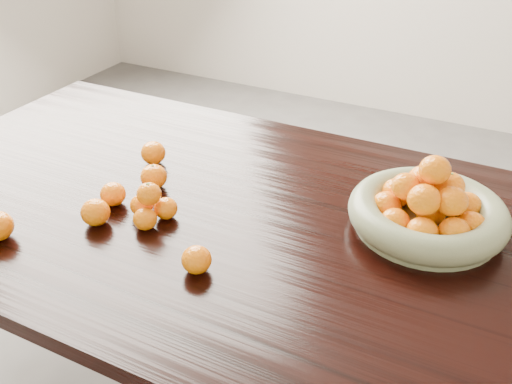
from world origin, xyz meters
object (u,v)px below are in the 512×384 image
at_px(orange_pyramid, 150,206).
at_px(loose_orange_0, 154,177).
at_px(fruit_bowl, 428,210).
at_px(dining_table, 263,250).

relative_size(orange_pyramid, loose_orange_0, 1.68).
relative_size(fruit_bowl, loose_orange_0, 5.25).
bearing_deg(fruit_bowl, loose_orange_0, -168.71).
bearing_deg(fruit_bowl, dining_table, -158.91).
relative_size(fruit_bowl, orange_pyramid, 3.13).
relative_size(dining_table, loose_orange_0, 30.06).
distance_m(dining_table, loose_orange_0, 0.33).
bearing_deg(dining_table, loose_orange_0, 179.53).
xyz_separation_m(fruit_bowl, orange_pyramid, (-0.56, -0.25, -0.01)).
height_order(dining_table, loose_orange_0, loose_orange_0).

